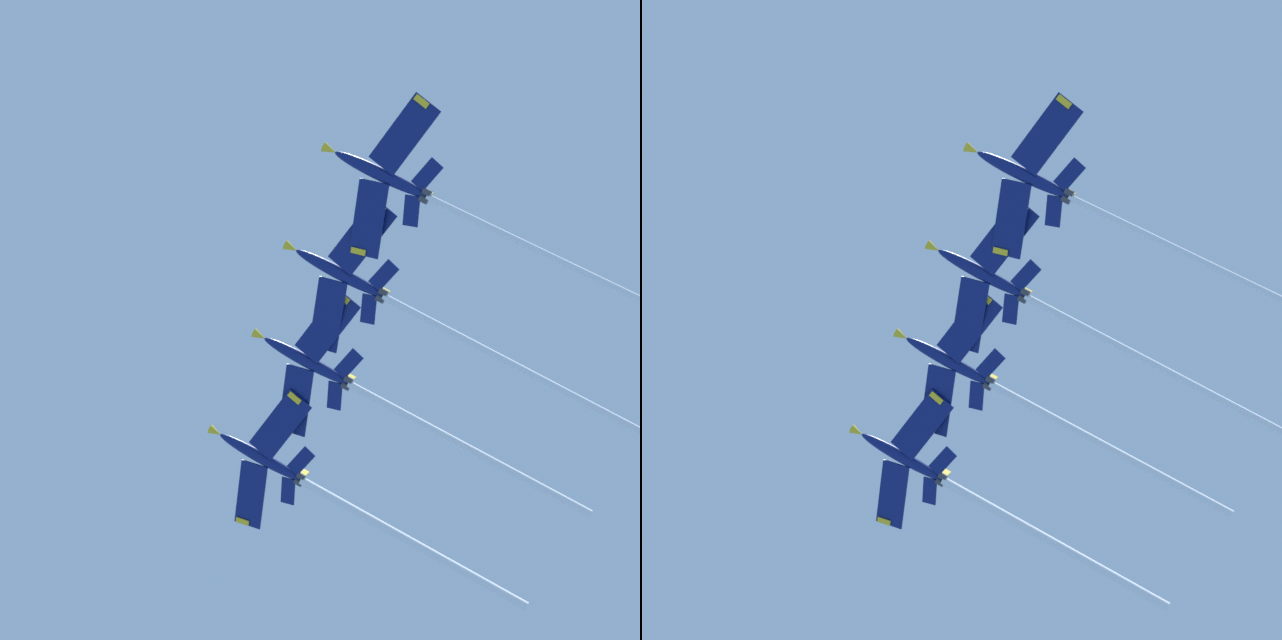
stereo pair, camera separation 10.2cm
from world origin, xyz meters
TOP-DOWN VIEW (x-y plane):
  - jet_far_left at (-19.13, 10.24)m, footprint 41.77×20.13m
  - jet_inner_left at (-20.60, -2.96)m, footprint 45.83×20.11m
  - jet_centre at (-20.11, -14.84)m, footprint 42.48×20.12m
  - jet_inner_right at (-19.49, -28.99)m, footprint 41.75×20.13m

SIDE VIEW (x-z plane):
  - jet_inner_right at x=-19.49m, z-range 116.79..134.48m
  - jet_centre at x=-20.11m, z-range 117.44..135.62m
  - jet_inner_left at x=-20.60m, z-range 116.94..136.22m
  - jet_far_left at x=-19.13m, z-range 118.11..135.69m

